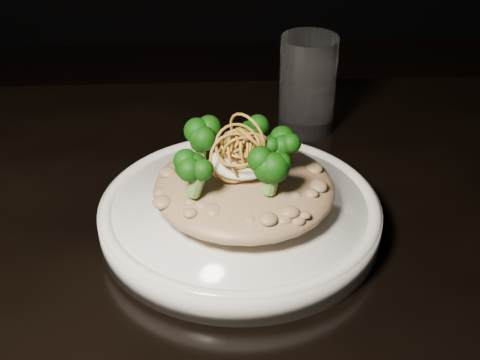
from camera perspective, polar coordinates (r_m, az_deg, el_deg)
The scene contains 7 objects.
table at distance 0.67m, azimuth 6.82°, elevation -12.54°, with size 1.10×0.80×0.75m.
plate at distance 0.64m, azimuth 0.00°, elevation -3.09°, with size 0.27×0.27×0.03m, color silver.
risotto at distance 0.62m, azimuth 0.35°, elevation -0.66°, with size 0.17×0.17×0.04m, color brown.
broccoli at distance 0.60m, azimuth -0.52°, elevation 2.36°, with size 0.12×0.12×0.04m, color black, non-canonical shape.
cheese at distance 0.61m, azimuth 0.18°, elevation 1.64°, with size 0.06×0.06×0.02m, color silver.
shallots at distance 0.59m, azimuth 0.51°, elevation 3.52°, with size 0.06×0.06×0.04m, color brown, non-canonical shape.
drinking_glass at distance 0.80m, azimuth 5.78°, elevation 8.10°, with size 0.07×0.07×0.12m, color white.
Camera 1 is at (-0.10, -0.46, 1.14)m, focal length 50.00 mm.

